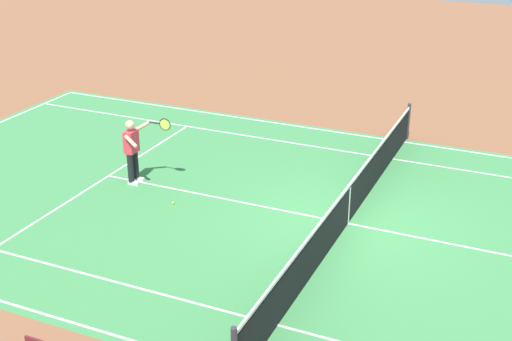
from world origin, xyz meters
TOP-DOWN VIEW (x-y plane):
  - ground_plane at (0.00, 0.00)m, footprint 60.00×60.00m
  - court_slab at (0.00, 0.00)m, footprint 24.20×11.40m
  - court_line_markings at (0.00, 0.00)m, footprint 23.85×11.05m
  - tennis_net at (0.00, 0.00)m, footprint 0.10×11.70m
  - tennis_player_near at (5.54, 0.06)m, footprint 1.05×0.78m
  - tennis_ball at (4.05, 0.75)m, footprint 0.07×0.07m

SIDE VIEW (x-z plane):
  - ground_plane at x=0.00m, z-range 0.00..0.00m
  - court_slab at x=0.00m, z-range 0.00..0.00m
  - court_line_markings at x=0.00m, z-range 0.00..0.01m
  - tennis_ball at x=4.05m, z-range 0.00..0.07m
  - tennis_net at x=0.00m, z-range -0.05..1.03m
  - tennis_player_near at x=5.54m, z-range 0.08..1.78m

